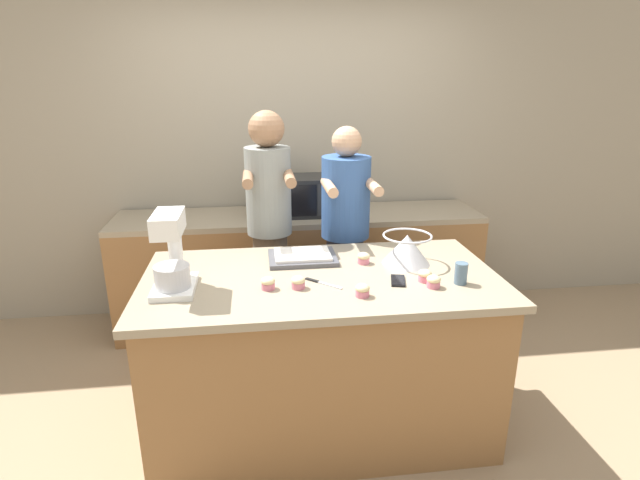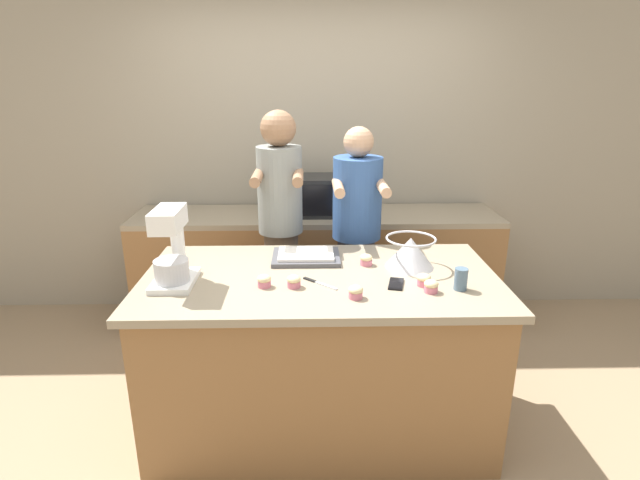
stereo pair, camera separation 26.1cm
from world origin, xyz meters
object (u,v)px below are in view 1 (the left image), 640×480
Objects in this scene: cupcake_4 at (298,282)px; microwave_oven at (296,196)px; baking_tray at (302,257)px; stand_mixer at (172,257)px; cupcake_2 at (425,275)px; cupcake_5 at (268,283)px; cupcake_0 at (362,290)px; cupcake_1 at (364,258)px; person_right at (345,242)px; mixing_bowl at (407,248)px; knife at (321,283)px; cell_phone at (398,281)px; cupcake_3 at (434,281)px; drinking_glass at (461,273)px; person_left at (270,234)px.

microwave_oven is at bearing 85.51° from cupcake_4.
microwave_oven is at bearing 87.04° from baking_tray.
cupcake_4 is (0.60, -0.06, -0.14)m from stand_mixer.
cupcake_2 is 1.00× the size of cupcake_5.
cupcake_0 is 0.44m from cupcake_1.
person_right reaches higher than baking_tray.
stand_mixer is 1.44× the size of mixing_bowl.
stand_mixer reaches higher than mixing_bowl.
person_right reaches higher than knife.
stand_mixer is at bearing -170.55° from mixing_bowl.
cupcake_2 is (0.25, -0.88, 0.10)m from person_right.
microwave_oven reaches higher than cell_phone.
knife is at bearing 167.65° from cupcake_3.
cupcake_1 is 0.61m from cupcake_5.
baking_tray is (-0.57, 0.13, -0.07)m from mixing_bowl.
knife is 2.48× the size of cupcake_5.
person_right is at bearing 71.87° from knife.
person_right is 23.23× the size of cupcake_3.
drinking_glass is (0.70, -1.48, -0.07)m from microwave_oven.
baking_tray is 0.88m from drinking_glass.
drinking_glass is 1.58× the size of cupcake_5.
cupcake_5 is (-0.04, -0.87, 0.02)m from person_left.
person_left is 3.20× the size of microwave_oven.
microwave_oven is 1.18m from cupcake_1.
person_right is at bearing 97.84° from cell_phone.
person_left is 1.06m from cell_phone.
person_right is 1.03m from drinking_glass.
person_right is at bearing 89.85° from cupcake_1.
stand_mixer is at bearing 175.77° from drinking_glass.
drinking_glass is 0.18m from cupcake_2.
cupcake_2 is 0.65m from cupcake_4.
mixing_bowl is 1.28m from microwave_oven.
person_right is 4.24× the size of baking_tray.
stand_mixer is at bearing -117.42° from microwave_oven.
cupcake_2 is at bearing 0.33° from cupcake_4.
cupcake_2 is (0.26, -0.29, 0.00)m from cupcake_1.
cupcake_5 is (-0.66, -0.01, 0.03)m from cell_phone.
drinking_glass reaches higher than cupcake_1.
cell_phone is at bearing -82.16° from person_right.
person_left is 24.69× the size of cupcake_4.
cupcake_3 is 1.00× the size of cupcake_5.
cupcake_4 is 0.15m from cupcake_5.
microwave_oven is at bearing 110.49° from cupcake_2.
cupcake_1 is (0.99, 0.24, -0.14)m from stand_mixer.
cupcake_4 and cupcake_5 have the same top height.
knife is 2.48× the size of cupcake_2.
cupcake_4 is at bearing 155.64° from cupcake_0.
cell_phone is (1.11, -0.04, -0.17)m from stand_mixer.
cupcake_1 is at bearing 42.49° from knife.
person_right is 23.23× the size of cupcake_1.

